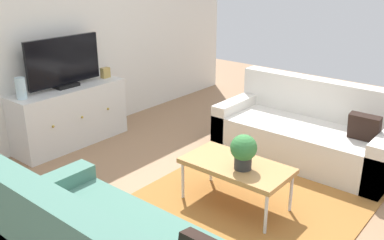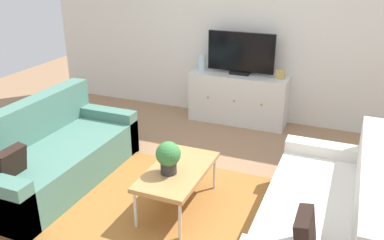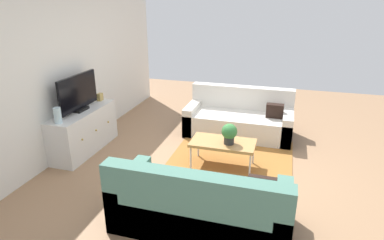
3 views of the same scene
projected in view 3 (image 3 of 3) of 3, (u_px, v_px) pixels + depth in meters
ground_plane at (218, 167)px, 4.98m from camera, size 10.00×10.00×0.00m
wall_back at (63, 70)px, 5.17m from camera, size 6.40×0.12×2.70m
area_rug at (227, 168)px, 4.94m from camera, size 2.50×1.90×0.01m
couch_left_side at (200, 209)px, 3.56m from camera, size 0.89×1.94×0.85m
couch_right_side at (239, 119)px, 6.15m from camera, size 0.89×1.94×0.85m
coffee_table at (223, 144)px, 4.87m from camera, size 0.51×0.96×0.42m
potted_plant at (229, 133)px, 4.73m from camera, size 0.23×0.23×0.31m
tv_console at (84, 131)px, 5.42m from camera, size 1.38×0.47×0.71m
flat_screen_tv at (78, 93)px, 5.19m from camera, size 0.95×0.16×0.59m
glass_vase at (58, 115)px, 4.74m from camera, size 0.11×0.11×0.23m
mantel_clock at (100, 97)px, 5.78m from camera, size 0.11×0.07×0.13m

